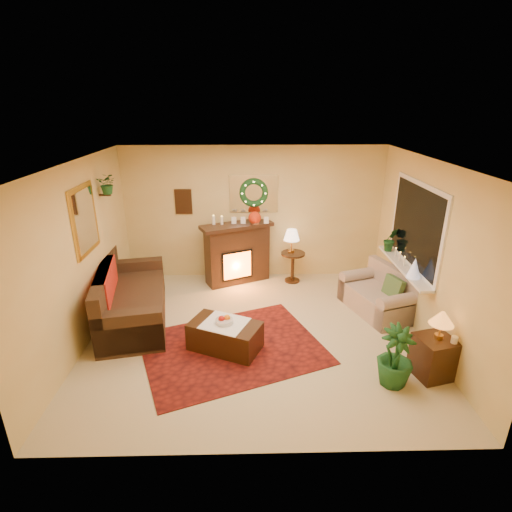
{
  "coord_description": "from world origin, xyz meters",
  "views": [
    {
      "loc": [
        -0.13,
        -5.3,
        3.36
      ],
      "look_at": [
        0.0,
        0.35,
        1.15
      ],
      "focal_mm": 28.0,
      "sensor_mm": 36.0,
      "label": 1
    }
  ],
  "objects_px": {
    "side_table_round": "(293,266)",
    "sofa": "(133,295)",
    "loveseat": "(378,289)",
    "end_table_square": "(433,357)",
    "coffee_table": "(225,336)",
    "fireplace": "(237,255)"
  },
  "relations": [
    {
      "from": "side_table_round",
      "to": "sofa",
      "type": "bearing_deg",
      "value": -152.81
    },
    {
      "from": "loveseat",
      "to": "end_table_square",
      "type": "relative_size",
      "value": 2.35
    },
    {
      "from": "sofa",
      "to": "end_table_square",
      "type": "relative_size",
      "value": 3.94
    },
    {
      "from": "sofa",
      "to": "end_table_square",
      "type": "bearing_deg",
      "value": -30.91
    },
    {
      "from": "loveseat",
      "to": "end_table_square",
      "type": "bearing_deg",
      "value": -102.56
    },
    {
      "from": "loveseat",
      "to": "coffee_table",
      "type": "relative_size",
      "value": 1.3
    },
    {
      "from": "side_table_round",
      "to": "end_table_square",
      "type": "distance_m",
      "value": 3.3
    },
    {
      "from": "sofa",
      "to": "loveseat",
      "type": "bearing_deg",
      "value": -8.56
    },
    {
      "from": "fireplace",
      "to": "end_table_square",
      "type": "relative_size",
      "value": 2.22
    },
    {
      "from": "loveseat",
      "to": "fireplace",
      "type": "bearing_deg",
      "value": 132.59
    },
    {
      "from": "fireplace",
      "to": "end_table_square",
      "type": "bearing_deg",
      "value": -73.35
    },
    {
      "from": "side_table_round",
      "to": "end_table_square",
      "type": "height_order",
      "value": "side_table_round"
    },
    {
      "from": "sofa",
      "to": "end_table_square",
      "type": "height_order",
      "value": "sofa"
    },
    {
      "from": "sofa",
      "to": "coffee_table",
      "type": "bearing_deg",
      "value": -41.16
    },
    {
      "from": "loveseat",
      "to": "coffee_table",
      "type": "xyz_separation_m",
      "value": [
        -2.52,
        -1.06,
        -0.21
      ]
    },
    {
      "from": "fireplace",
      "to": "end_table_square",
      "type": "height_order",
      "value": "fireplace"
    },
    {
      "from": "loveseat",
      "to": "side_table_round",
      "type": "xyz_separation_m",
      "value": [
        -1.3,
        1.23,
        -0.09
      ]
    },
    {
      "from": "end_table_square",
      "to": "coffee_table",
      "type": "height_order",
      "value": "end_table_square"
    },
    {
      "from": "side_table_round",
      "to": "coffee_table",
      "type": "relative_size",
      "value": 0.61
    },
    {
      "from": "loveseat",
      "to": "side_table_round",
      "type": "bearing_deg",
      "value": 117.34
    },
    {
      "from": "fireplace",
      "to": "coffee_table",
      "type": "xyz_separation_m",
      "value": [
        -0.13,
        -2.34,
        -0.34
      ]
    },
    {
      "from": "fireplace",
      "to": "coffee_table",
      "type": "height_order",
      "value": "fireplace"
    }
  ]
}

